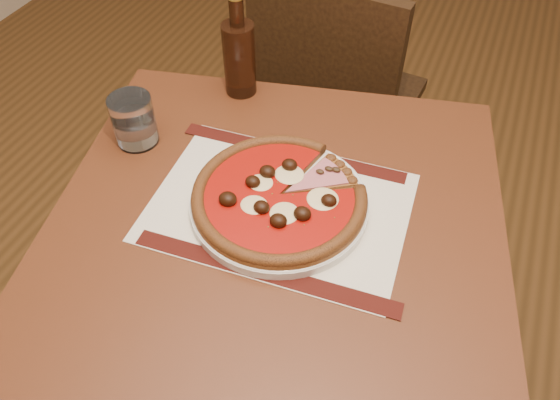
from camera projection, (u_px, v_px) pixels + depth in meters
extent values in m
cube|color=brown|center=(442.00, 304.00, 1.73)|extent=(5.00, 6.00, 0.02)
cube|color=maroon|center=(276.00, 226.00, 0.98)|extent=(0.96, 0.96, 0.04)
cylinder|color=maroon|center=(176.00, 201.00, 1.53)|extent=(0.05, 0.05, 0.71)
cylinder|color=maroon|center=(429.00, 234.00, 1.45)|extent=(0.05, 0.05, 0.71)
cube|color=black|center=(342.00, 101.00, 1.72)|extent=(0.45, 0.45, 0.04)
cylinder|color=black|center=(403.00, 139.00, 1.93)|extent=(0.04, 0.04, 0.41)
cylinder|color=black|center=(312.00, 110.00, 2.05)|extent=(0.04, 0.04, 0.41)
cylinder|color=black|center=(366.00, 206.00, 1.72)|extent=(0.04, 0.04, 0.41)
cylinder|color=black|center=(266.00, 169.00, 1.83)|extent=(0.04, 0.04, 0.41)
cube|color=black|center=(321.00, 66.00, 1.43)|extent=(0.42, 0.08, 0.44)
cube|color=silver|center=(279.00, 207.00, 0.98)|extent=(0.47, 0.35, 0.00)
cylinder|color=white|center=(279.00, 203.00, 0.98)|extent=(0.32, 0.32, 0.02)
cylinder|color=#985B24|center=(279.00, 197.00, 0.97)|extent=(0.31, 0.31, 0.01)
torus|color=brown|center=(279.00, 195.00, 0.96)|extent=(0.31, 0.31, 0.02)
cylinder|color=#970C07|center=(279.00, 195.00, 0.96)|extent=(0.27, 0.27, 0.00)
ellipsoid|color=#FBEBA9|center=(289.00, 174.00, 0.99)|extent=(0.05, 0.05, 0.01)
ellipsoid|color=#FBEBA9|center=(246.00, 172.00, 0.99)|extent=(0.05, 0.05, 0.01)
ellipsoid|color=#FBEBA9|center=(254.00, 204.00, 0.94)|extent=(0.05, 0.05, 0.01)
ellipsoid|color=#FBEBA9|center=(288.00, 227.00, 0.90)|extent=(0.05, 0.05, 0.01)
ellipsoid|color=#FBEBA9|center=(308.00, 196.00, 0.95)|extent=(0.05, 0.05, 0.01)
ellipsoid|color=black|center=(288.00, 165.00, 0.99)|extent=(0.03, 0.03, 0.02)
ellipsoid|color=black|center=(260.00, 155.00, 1.00)|extent=(0.03, 0.03, 0.02)
ellipsoid|color=black|center=(249.00, 176.00, 0.97)|extent=(0.03, 0.03, 0.02)
ellipsoid|color=black|center=(228.00, 195.00, 0.94)|extent=(0.03, 0.03, 0.02)
ellipsoid|color=black|center=(256.00, 207.00, 0.92)|extent=(0.03, 0.03, 0.02)
ellipsoid|color=black|center=(278.00, 228.00, 0.89)|extent=(0.03, 0.03, 0.02)
ellipsoid|color=black|center=(301.00, 208.00, 0.91)|extent=(0.03, 0.03, 0.02)
ellipsoid|color=black|center=(330.00, 197.00, 0.93)|extent=(0.03, 0.03, 0.02)
ellipsoid|color=#3A2815|center=(311.00, 183.00, 0.97)|extent=(0.02, 0.01, 0.01)
ellipsoid|color=#3A2815|center=(327.00, 172.00, 0.99)|extent=(0.02, 0.01, 0.01)
ellipsoid|color=#3A2815|center=(306.00, 177.00, 0.98)|extent=(0.02, 0.01, 0.01)
cylinder|color=white|center=(134.00, 120.00, 1.07)|extent=(0.09, 0.09, 0.10)
cylinder|color=#361A0D|center=(239.00, 59.00, 1.16)|extent=(0.07, 0.07, 0.16)
cylinder|color=#361A0D|center=(237.00, 14.00, 1.08)|extent=(0.03, 0.03, 0.07)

